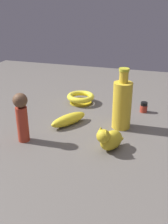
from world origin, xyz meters
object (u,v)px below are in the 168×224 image
Objects in this scene: cat_figurine at (110,139)px; person_figure_adult at (22,115)px; nail_polish_jar at (144,107)px; bowl at (81,98)px; banana at (69,120)px; bottle_tall at (122,104)px.

person_figure_adult is at bearing -84.72° from cat_figurine.
bowl is at bearing -93.61° from nail_polish_jar.
banana is 1.27× the size of bowl.
bottle_tall is at bearing -21.92° from nail_polish_jar.
cat_figurine reaches higher than banana.
cat_figurine is 0.37m from nail_polish_jar.
bowl is (-0.41, 0.08, -0.07)m from person_figure_adult.
cat_figurine reaches higher than nail_polish_jar.
person_figure_adult is 3.87× the size of nail_polish_jar.
bottle_tall reaches higher than banana.
cat_figurine is 0.19m from bottle_tall.
person_figure_adult is (0.03, -0.31, 0.06)m from cat_figurine.
banana is (-0.14, -0.20, -0.02)m from cat_figurine.
bottle_tall is at bearing -47.50° from banana.
nail_polish_jar is at bearing 167.35° from cat_figurine.
bottle_tall reaches higher than cat_figurine.
person_figure_adult reaches higher than banana.
nail_polish_jar is at bearing -20.27° from banana.
nail_polish_jar is at bearing 135.05° from person_figure_adult.
bottle_tall is at bearing 177.33° from cat_figurine.
person_figure_adult is at bearing -56.53° from bottle_tall.
banana is 0.24m from bowl.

